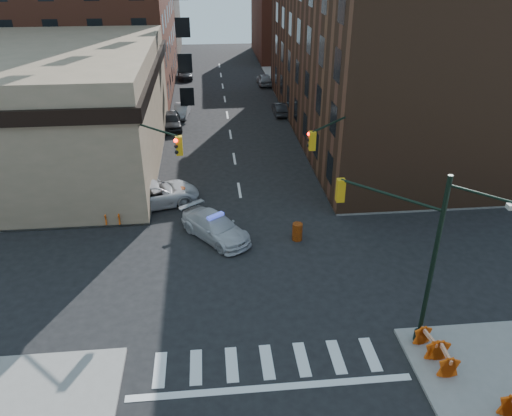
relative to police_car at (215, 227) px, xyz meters
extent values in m
plane|color=black|center=(1.88, -3.59, -0.73)|extent=(140.00, 140.00, 0.00)
cube|color=gray|center=(-21.12, 29.16, -0.66)|extent=(34.00, 54.50, 0.15)
cube|color=gray|center=(24.88, 29.16, -0.66)|extent=(34.00, 54.50, 0.15)
cube|color=#91785F|center=(-15.12, 12.91, 3.77)|extent=(22.00, 22.00, 9.00)
cube|color=#492D1D|center=(14.88, 18.91, 6.27)|extent=(14.00, 34.00, 14.00)
cube|color=brown|center=(-14.12, 58.41, 7.27)|extent=(20.00, 18.00, 16.00)
cube|color=brown|center=(15.88, 54.41, 5.27)|extent=(16.00, 16.00, 12.00)
cylinder|color=black|center=(8.68, -9.89, 3.42)|extent=(0.20, 0.20, 8.00)
cylinder|color=black|center=(8.68, -9.89, -0.33)|extent=(0.44, 0.44, 0.50)
cylinder|color=black|center=(7.09, -8.30, 5.92)|extent=(3.27, 3.27, 0.12)
cube|color=#BF8C0C|center=(5.49, -6.71, 5.42)|extent=(0.35, 0.35, 1.05)
sphere|color=#FF0C05|center=(5.65, -6.55, 5.77)|extent=(0.22, 0.22, 0.22)
sphere|color=black|center=(5.65, -6.55, 5.44)|extent=(0.22, 0.22, 0.22)
sphere|color=black|center=(5.65, -6.55, 5.11)|extent=(0.22, 0.22, 0.22)
cylinder|color=black|center=(9.52, -10.74, 7.02)|extent=(1.91, 1.91, 0.10)
cylinder|color=black|center=(-4.92, 2.71, 3.42)|extent=(0.20, 0.20, 8.00)
cylinder|color=black|center=(-4.92, 2.71, -0.33)|extent=(0.44, 0.44, 0.50)
cylinder|color=black|center=(-3.33, 1.12, 5.92)|extent=(3.27, 3.27, 0.12)
cube|color=#BF8C0C|center=(-1.74, -0.47, 5.42)|extent=(0.35, 0.35, 1.05)
sphere|color=#FF0C05|center=(-1.90, -0.63, 5.77)|extent=(0.22, 0.22, 0.22)
sphere|color=black|center=(-1.90, -0.63, 5.44)|extent=(0.22, 0.22, 0.22)
sphere|color=black|center=(-1.90, -0.63, 5.11)|extent=(0.22, 0.22, 0.22)
cylinder|color=black|center=(8.68, 2.71, 3.42)|extent=(0.20, 0.20, 8.00)
cylinder|color=black|center=(8.68, 2.71, -0.33)|extent=(0.44, 0.44, 0.50)
cylinder|color=black|center=(7.09, 1.12, 5.92)|extent=(3.27, 3.27, 0.12)
cube|color=#BF8C0C|center=(5.49, -0.47, 5.42)|extent=(0.35, 0.35, 1.05)
sphere|color=#FF0C05|center=(5.34, -0.32, 5.77)|extent=(0.22, 0.22, 0.22)
sphere|color=black|center=(5.34, -0.32, 5.44)|extent=(0.22, 0.22, 0.22)
sphere|color=black|center=(5.34, -0.32, 5.11)|extent=(0.22, 0.22, 0.22)
cylinder|color=black|center=(9.38, 22.41, 0.72)|extent=(0.24, 0.24, 2.60)
sphere|color=#994916|center=(9.38, 22.41, 2.77)|extent=(3.00, 3.00, 3.00)
cylinder|color=black|center=(9.38, 30.41, 0.72)|extent=(0.24, 0.24, 2.60)
sphere|color=#994916|center=(9.38, 30.41, 2.77)|extent=(3.00, 3.00, 3.00)
imported|color=#BCBCC0|center=(0.00, 0.00, 0.00)|extent=(4.68, 5.29, 1.47)
imported|color=#BCBCC0|center=(-3.92, 4.72, 0.09)|extent=(6.41, 4.19, 1.64)
imported|color=black|center=(-3.62, 20.69, 0.04)|extent=(2.26, 4.70, 1.55)
imported|color=#94969C|center=(-2.79, 24.36, -0.09)|extent=(1.83, 4.05, 1.29)
imported|color=black|center=(-2.91, 40.88, -0.06)|extent=(2.19, 4.73, 1.34)
imported|color=black|center=(7.38, 24.07, -0.10)|extent=(1.38, 3.86, 1.27)
imported|color=gray|center=(7.12, 36.54, -0.03)|extent=(1.77, 4.16, 1.40)
imported|color=black|center=(-4.73, 2.41, 0.28)|extent=(0.75, 0.71, 1.72)
imported|color=black|center=(-6.79, 4.40, 0.27)|extent=(0.92, 0.77, 1.70)
imported|color=#1E242D|center=(-8.88, 2.41, 0.22)|extent=(0.93, 0.97, 1.62)
cylinder|color=red|center=(4.85, -0.70, -0.20)|extent=(0.60, 0.60, 1.08)
cylinder|color=#C54609|center=(-2.19, 4.90, -0.19)|extent=(0.75, 0.75, 1.08)
camera|label=1|loc=(-0.14, -25.89, 14.94)|focal=35.00mm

